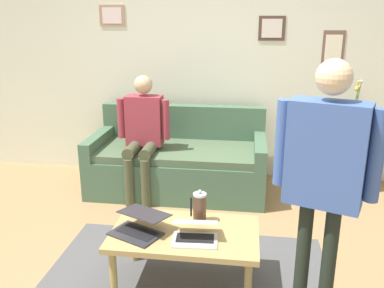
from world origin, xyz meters
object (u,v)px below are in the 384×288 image
object	(u,v)px
laptop_center	(139,227)
person_standing	(325,167)
laptop_left	(195,234)
flower_vase	(356,107)
french_press	(200,207)
person_seated	(143,130)
couch	(179,163)
side_shelf	(351,154)
coffee_table	(185,237)

from	to	relation	value
laptop_center	person_standing	size ratio (longest dim) A/B	0.27
laptop_left	flower_vase	distance (m)	2.61
french_press	person_seated	xyz separation A→B (m)	(0.75, -1.33, 0.19)
couch	person_seated	bearing A→B (deg)	34.29
side_shelf	person_standing	size ratio (longest dim) A/B	0.47
flower_vase	person_seated	size ratio (longest dim) A/B	0.34
flower_vase	person_seated	distance (m)	2.29
person_seated	person_standing	bearing A→B (deg)	130.06
person_seated	french_press	bearing A→B (deg)	119.62
laptop_center	side_shelf	bearing A→B (deg)	-131.99
coffee_table	flower_vase	size ratio (longest dim) A/B	2.35
french_press	flower_vase	world-z (taller)	flower_vase
couch	person_standing	distance (m)	2.45
couch	laptop_center	xyz separation A→B (m)	(-0.03, 1.77, 0.16)
laptop_left	person_standing	bearing A→B (deg)	164.22
laptop_center	side_shelf	size ratio (longest dim) A/B	0.56
french_press	couch	bearing A→B (deg)	-74.84
flower_vase	person_seated	bearing A→B (deg)	13.49
flower_vase	french_press	bearing A→B (deg)	51.70
coffee_table	side_shelf	bearing A→B (deg)	-127.69
side_shelf	person_seated	xyz separation A→B (m)	(2.22, 0.53, 0.34)
coffee_table	french_press	size ratio (longest dim) A/B	4.06
couch	side_shelf	distance (m)	1.91
side_shelf	person_seated	size ratio (longest dim) A/B	0.61
flower_vase	person_seated	world-z (taller)	person_seated
laptop_center	person_seated	distance (m)	1.60
person_seated	couch	bearing A→B (deg)	-145.71
laptop_center	coffee_table	bearing A→B (deg)	-169.16
flower_vase	person_standing	world-z (taller)	person_standing
coffee_table	laptop_center	distance (m)	0.33
coffee_table	laptop_left	distance (m)	0.16
flower_vase	person_standing	bearing A→B (deg)	72.78
couch	laptop_center	size ratio (longest dim) A/B	4.28
laptop_left	side_shelf	xyz separation A→B (m)	(-1.47, -2.10, -0.07)
laptop_center	person_standing	xyz separation A→B (m)	(-1.14, 0.25, 0.58)
laptop_center	person_seated	bearing A→B (deg)	-76.90
laptop_center	laptop_left	bearing A→B (deg)	174.80
french_press	flower_vase	xyz separation A→B (m)	(-1.47, -1.86, 0.39)
laptop_left	flower_vase	world-z (taller)	flower_vase
laptop_left	couch	bearing A→B (deg)	-76.85
laptop_left	french_press	size ratio (longest dim) A/B	1.26
laptop_left	person_standing	distance (m)	0.98
person_standing	person_seated	world-z (taller)	person_standing
french_press	side_shelf	world-z (taller)	side_shelf
couch	french_press	world-z (taller)	couch
couch	side_shelf	xyz separation A→B (m)	(-1.89, -0.30, 0.08)
laptop_center	french_press	bearing A→B (deg)	-151.61
french_press	person_standing	world-z (taller)	person_standing
laptop_left	person_seated	world-z (taller)	person_seated
french_press	laptop_center	bearing A→B (deg)	28.39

